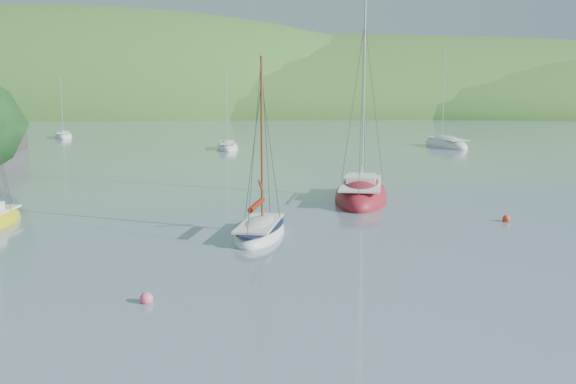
{
  "coord_description": "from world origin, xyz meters",
  "views": [
    {
      "loc": [
        0.42,
        -18.98,
        6.32
      ],
      "look_at": [
        0.92,
        8.0,
        2.02
      ],
      "focal_mm": 40.0,
      "sensor_mm": 36.0,
      "label": 1
    }
  ],
  "objects_px": {
    "distant_sloop_c": "(63,137)",
    "distant_sloop_b": "(446,145)",
    "sloop_red": "(361,196)",
    "distant_sloop_a": "(227,148)",
    "daysailer_white": "(260,231)"
  },
  "relations": [
    {
      "from": "distant_sloop_b",
      "to": "distant_sloop_c",
      "type": "bearing_deg",
      "value": 150.04
    },
    {
      "from": "daysailer_white",
      "to": "distant_sloop_c",
      "type": "distance_m",
      "value": 64.68
    },
    {
      "from": "distant_sloop_a",
      "to": "distant_sloop_c",
      "type": "xyz_separation_m",
      "value": [
        -23.09,
        17.02,
        -0.0
      ]
    },
    {
      "from": "daysailer_white",
      "to": "distant_sloop_a",
      "type": "xyz_separation_m",
      "value": [
        -4.52,
        41.46,
        -0.04
      ]
    },
    {
      "from": "distant_sloop_c",
      "to": "daysailer_white",
      "type": "bearing_deg",
      "value": -83.9
    },
    {
      "from": "distant_sloop_c",
      "to": "distant_sloop_b",
      "type": "bearing_deg",
      "value": -36.46
    },
    {
      "from": "distant_sloop_c",
      "to": "sloop_red",
      "type": "bearing_deg",
      "value": -75.16
    },
    {
      "from": "daysailer_white",
      "to": "distant_sloop_a",
      "type": "relative_size",
      "value": 0.92
    },
    {
      "from": "daysailer_white",
      "to": "sloop_red",
      "type": "distance_m",
      "value": 10.78
    },
    {
      "from": "distant_sloop_b",
      "to": "distant_sloop_c",
      "type": "xyz_separation_m",
      "value": [
        -47.34,
        14.74,
        -0.03
      ]
    },
    {
      "from": "sloop_red",
      "to": "distant_sloop_c",
      "type": "bearing_deg",
      "value": 133.7
    },
    {
      "from": "sloop_red",
      "to": "distant_sloop_c",
      "type": "relative_size",
      "value": 1.46
    },
    {
      "from": "sloop_red",
      "to": "distant_sloop_a",
      "type": "xyz_separation_m",
      "value": [
        -10.19,
        32.3,
        -0.07
      ]
    },
    {
      "from": "daysailer_white",
      "to": "sloop_red",
      "type": "xyz_separation_m",
      "value": [
        5.67,
        9.16,
        0.03
      ]
    },
    {
      "from": "daysailer_white",
      "to": "distant_sloop_b",
      "type": "relative_size",
      "value": 0.71
    }
  ]
}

